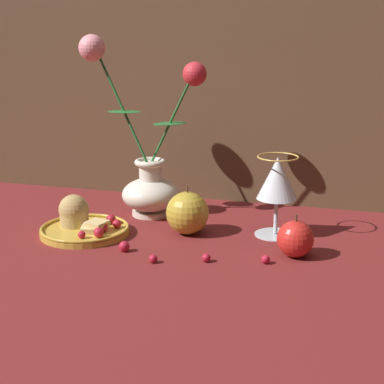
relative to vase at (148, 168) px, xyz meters
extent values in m
plane|color=maroon|center=(0.15, -0.17, -0.10)|extent=(2.40, 2.40, 0.00)
cylinder|color=silver|center=(0.01, 0.00, -0.10)|extent=(0.08, 0.08, 0.01)
ellipsoid|color=silver|center=(0.01, 0.00, -0.06)|extent=(0.12, 0.12, 0.07)
cylinder|color=silver|center=(0.01, 0.00, -0.01)|extent=(0.05, 0.05, 0.05)
torus|color=silver|center=(0.01, 0.00, 0.01)|extent=(0.07, 0.07, 0.01)
cylinder|color=#23662D|center=(-0.05, -0.01, 0.13)|extent=(0.12, 0.02, 0.23)
ellipsoid|color=#23662D|center=(-0.05, -0.01, 0.12)|extent=(0.08, 0.05, 0.00)
sphere|color=pink|center=(-0.11, -0.01, 0.24)|extent=(0.05, 0.05, 0.05)
cylinder|color=#23662D|center=(0.05, 0.01, 0.10)|extent=(0.10, 0.02, 0.18)
ellipsoid|color=#23662D|center=(0.05, 0.01, 0.09)|extent=(0.08, 0.08, 0.00)
sphere|color=red|center=(0.10, 0.01, 0.19)|extent=(0.05, 0.05, 0.05)
cylinder|color=gold|center=(-0.07, -0.15, -0.10)|extent=(0.17, 0.17, 0.01)
torus|color=gold|center=(-0.07, -0.15, -0.09)|extent=(0.17, 0.17, 0.01)
cylinder|color=tan|center=(-0.10, -0.14, -0.07)|extent=(0.06, 0.06, 0.03)
sphere|color=tan|center=(-0.10, -0.14, -0.06)|extent=(0.06, 0.06, 0.06)
cube|color=#DBBC7A|center=(-0.06, -0.16, -0.09)|extent=(0.05, 0.05, 0.01)
cube|color=#DBBC7A|center=(-0.05, -0.16, -0.08)|extent=(0.04, 0.04, 0.01)
sphere|color=#AD192D|center=(-0.06, -0.20, -0.08)|extent=(0.01, 0.01, 0.01)
sphere|color=#AD192D|center=(-0.03, -0.19, -0.08)|extent=(0.02, 0.02, 0.02)
sphere|color=#AD192D|center=(-0.03, -0.16, -0.08)|extent=(0.02, 0.02, 0.02)
sphere|color=#AD192D|center=(-0.02, -0.13, -0.08)|extent=(0.02, 0.02, 0.02)
sphere|color=#AD192D|center=(-0.04, -0.11, -0.08)|extent=(0.02, 0.02, 0.02)
cylinder|color=silver|center=(0.28, -0.05, -0.10)|extent=(0.08, 0.08, 0.00)
cylinder|color=silver|center=(0.28, -0.05, -0.06)|extent=(0.01, 0.01, 0.07)
cone|color=silver|center=(0.28, -0.05, 0.01)|extent=(0.08, 0.08, 0.08)
cone|color=gold|center=(0.28, -0.05, 0.00)|extent=(0.07, 0.07, 0.06)
torus|color=gold|center=(0.28, -0.05, 0.05)|extent=(0.08, 0.08, 0.00)
sphere|color=#B2932D|center=(0.11, -0.09, -0.06)|extent=(0.08, 0.08, 0.08)
cylinder|color=#4C3319|center=(0.11, -0.09, -0.01)|extent=(0.00, 0.00, 0.01)
sphere|color=red|center=(0.33, -0.16, -0.07)|extent=(0.06, 0.06, 0.06)
cylinder|color=#4C3319|center=(0.33, -0.16, -0.03)|extent=(0.00, 0.00, 0.01)
sphere|color=#AD192D|center=(0.19, -0.23, -0.09)|extent=(0.01, 0.01, 0.01)
sphere|color=#AD192D|center=(0.03, -0.22, -0.09)|extent=(0.02, 0.02, 0.02)
sphere|color=#AD192D|center=(0.10, -0.26, -0.09)|extent=(0.01, 0.01, 0.01)
sphere|color=#AD192D|center=(0.28, -0.20, -0.09)|extent=(0.01, 0.01, 0.01)
camera|label=1|loc=(0.45, -1.21, 0.30)|focal=60.00mm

